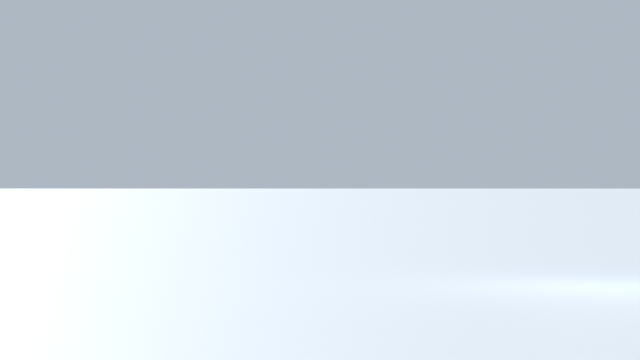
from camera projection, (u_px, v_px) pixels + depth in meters
The scene contains 2 objects.
ground_plane at pixel (619, 288), 20.57m from camera, with size 4000.00×4000.00×0.00m, color #9EA8B2.
distant_headland at pixel (617, 165), 1516.02m from camera, with size 714.89×434.56×51.51m, color #756B56.
Camera 1 is at (-4.23, -20.67, 1.57)m, focal length 74.70 mm.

